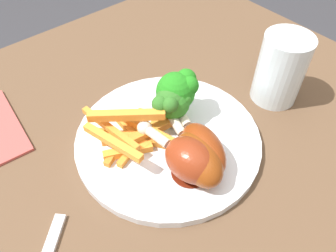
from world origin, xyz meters
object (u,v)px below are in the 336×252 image
(broccoli_floret_middle, at_px, (170,103))
(water_glass, at_px, (281,69))
(chicken_drumstick_near, at_px, (201,147))
(chicken_drumstick_extra, at_px, (197,156))
(broccoli_floret_back, at_px, (173,102))
(chicken_drumstick_far, at_px, (188,158))
(broccoli_floret_front, at_px, (177,91))
(carrot_fries_pile, at_px, (132,134))
(dining_table, at_px, (123,202))
(dinner_plate, at_px, (168,139))

(broccoli_floret_middle, relative_size, water_glass, 0.58)
(chicken_drumstick_near, relative_size, chicken_drumstick_extra, 0.93)
(broccoli_floret_back, distance_m, chicken_drumstick_far, 0.08)
(broccoli_floret_middle, height_order, chicken_drumstick_near, broccoli_floret_middle)
(broccoli_floret_middle, relative_size, broccoli_floret_back, 1.02)
(broccoli_floret_front, height_order, broccoli_floret_middle, broccoli_floret_front)
(carrot_fries_pile, bearing_deg, dining_table, -23.21)
(carrot_fries_pile, height_order, chicken_drumstick_near, same)
(dining_table, height_order, broccoli_floret_middle, broccoli_floret_middle)
(dining_table, height_order, broccoli_floret_back, broccoli_floret_back)
(broccoli_floret_middle, relative_size, chicken_drumstick_far, 0.49)
(chicken_drumstick_extra, bearing_deg, broccoli_floret_back, -111.31)
(chicken_drumstick_extra, bearing_deg, water_glass, -172.59)
(chicken_drumstick_near, bearing_deg, chicken_drumstick_extra, 24.34)
(dining_table, height_order, chicken_drumstick_extra, chicken_drumstick_extra)
(chicken_drumstick_near, distance_m, water_glass, 0.18)
(dining_table, xyz_separation_m, broccoli_floret_middle, (-0.08, 0.02, 0.18))
(broccoli_floret_back, bearing_deg, broccoli_floret_middle, 0.97)
(dining_table, bearing_deg, chicken_drumstick_near, 130.41)
(chicken_drumstick_near, relative_size, chicken_drumstick_far, 1.03)
(broccoli_floret_back, xyz_separation_m, chicken_drumstick_near, (0.02, 0.07, -0.01))
(broccoli_floret_back, xyz_separation_m, carrot_fries_pile, (0.06, -0.01, -0.02))
(chicken_drumstick_extra, bearing_deg, carrot_fries_pile, -67.54)
(chicken_drumstick_near, xyz_separation_m, chicken_drumstick_far, (0.02, 0.00, 0.00))
(dinner_plate, bearing_deg, water_glass, 169.22)
(dinner_plate, relative_size, chicken_drumstick_extra, 1.80)
(broccoli_floret_middle, distance_m, chicken_drumstick_near, 0.07)
(chicken_drumstick_near, distance_m, chicken_drumstick_extra, 0.02)
(dining_table, distance_m, dinner_plate, 0.16)
(broccoli_floret_front, relative_size, chicken_drumstick_near, 0.54)
(dinner_plate, distance_m, broccoli_floret_front, 0.06)
(carrot_fries_pile, bearing_deg, dinner_plate, 150.25)
(dining_table, bearing_deg, broccoli_floret_middle, 168.44)
(chicken_drumstick_extra, bearing_deg, broccoli_floret_middle, -107.77)
(broccoli_floret_back, bearing_deg, dining_table, -10.83)
(carrot_fries_pile, xyz_separation_m, chicken_drumstick_near, (-0.05, 0.08, 0.01))
(broccoli_floret_back, bearing_deg, chicken_drumstick_far, 61.16)
(carrot_fries_pile, bearing_deg, broccoli_floret_middle, 174.05)
(dining_table, bearing_deg, water_glass, 164.49)
(dining_table, distance_m, broccoli_floret_front, 0.21)
(broccoli_floret_back, height_order, chicken_drumstick_near, broccoli_floret_back)
(broccoli_floret_front, xyz_separation_m, carrot_fries_pile, (0.08, 0.00, -0.03))
(water_glass, bearing_deg, broccoli_floret_back, -18.07)
(broccoli_floret_middle, bearing_deg, broccoli_floret_front, -160.62)
(broccoli_floret_front, distance_m, chicken_drumstick_far, 0.10)
(broccoli_floret_front, distance_m, chicken_drumstick_extra, 0.09)
(broccoli_floret_front, xyz_separation_m, broccoli_floret_back, (0.01, 0.01, -0.01))
(carrot_fries_pile, distance_m, chicken_drumstick_near, 0.09)
(chicken_drumstick_near, bearing_deg, broccoli_floret_front, -110.32)
(dinner_plate, height_order, chicken_drumstick_near, chicken_drumstick_near)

